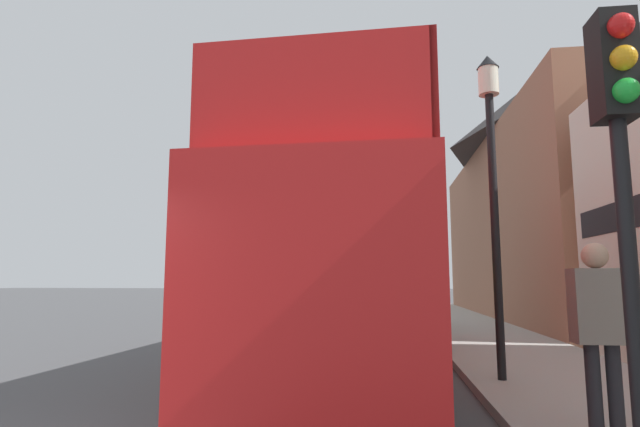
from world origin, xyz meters
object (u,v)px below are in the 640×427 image
object	(u,v)px
traffic_signal	(620,131)
lamp_post_third	(416,241)
tour_bus	(356,270)
parked_car_ahead_of_bus	(387,309)
pedestrian_second	(599,320)
lamp_post_second	(433,233)
lamp_post_nearest	(492,153)

from	to	relation	value
traffic_signal	lamp_post_third	size ratio (longest dim) A/B	0.68
tour_bus	parked_car_ahead_of_bus	xyz separation A→B (m)	(0.62, 7.23, -1.14)
pedestrian_second	lamp_post_second	xyz separation A→B (m)	(-0.28, 12.25, 1.98)
lamp_post_third	lamp_post_nearest	bearing A→B (deg)	-90.18
traffic_signal	lamp_post_third	world-z (taller)	lamp_post_third
lamp_post_nearest	lamp_post_third	distance (m)	18.68
lamp_post_nearest	tour_bus	bearing A→B (deg)	148.36
pedestrian_second	lamp_post_nearest	distance (m)	3.79
parked_car_ahead_of_bus	lamp_post_third	world-z (taller)	lamp_post_third
pedestrian_second	lamp_post_nearest	xyz separation A→B (m)	(-0.28, 2.91, 2.40)
lamp_post_nearest	lamp_post_third	xyz separation A→B (m)	(0.06, 18.68, 0.04)
lamp_post_third	tour_bus	bearing A→B (deg)	-97.63
traffic_signal	pedestrian_second	bearing A→B (deg)	78.77
traffic_signal	lamp_post_second	world-z (taller)	lamp_post_second
tour_bus	traffic_signal	xyz separation A→B (m)	(2.29, -5.52, 0.93)
parked_car_ahead_of_bus	lamp_post_third	size ratio (longest dim) A/B	0.89
pedestrian_second	lamp_post_second	size ratio (longest dim) A/B	0.41
lamp_post_second	tour_bus	bearing A→B (deg)	-105.85
parked_car_ahead_of_bus	lamp_post_third	xyz separation A→B (m)	(1.70, 10.06, 3.02)
tour_bus	pedestrian_second	bearing A→B (deg)	-57.43
parked_car_ahead_of_bus	traffic_signal	size ratio (longest dim) A/B	1.30
traffic_signal	lamp_post_second	bearing A→B (deg)	90.16
tour_bus	parked_car_ahead_of_bus	distance (m)	7.35
lamp_post_third	pedestrian_second	bearing A→B (deg)	-89.42
tour_bus	lamp_post_third	size ratio (longest dim) A/B	2.01
lamp_post_third	lamp_post_second	bearing A→B (deg)	-90.36
parked_car_ahead_of_bus	lamp_post_third	distance (m)	10.64
parked_car_ahead_of_bus	lamp_post_nearest	xyz separation A→B (m)	(1.64, -8.62, 2.98)
tour_bus	parked_car_ahead_of_bus	world-z (taller)	tour_bus
traffic_signal	tour_bus	bearing A→B (deg)	112.56
pedestrian_second	lamp_post_second	distance (m)	12.42
tour_bus	pedestrian_second	world-z (taller)	tour_bus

